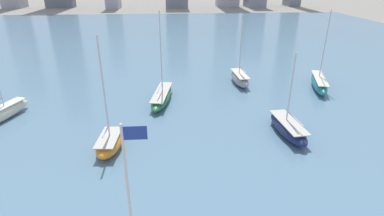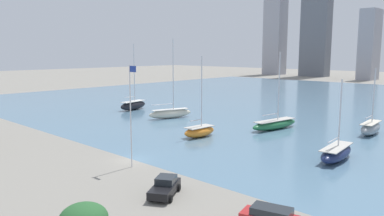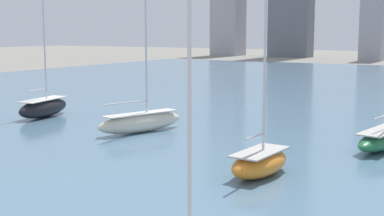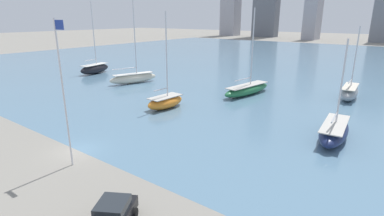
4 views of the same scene
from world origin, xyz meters
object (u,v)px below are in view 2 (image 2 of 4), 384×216
at_px(sailboat_navy, 336,153).
at_px(parked_pickup_black, 165,187).
at_px(sailboat_black, 133,105).
at_px(sailboat_green, 275,124).
at_px(sailboat_orange, 199,131).
at_px(flag_pole, 131,113).
at_px(parked_wagon_red, 270,216).
at_px(sailboat_cream, 170,113).
at_px(sailboat_gray, 371,128).

distance_m(sailboat_navy, parked_pickup_black, 23.71).
bearing_deg(sailboat_black, parked_pickup_black, -44.56).
xyz_separation_m(sailboat_green, sailboat_orange, (-5.60, -13.60, 0.05)).
xyz_separation_m(flag_pole, sailboat_navy, (16.45, 19.28, -5.57)).
xyz_separation_m(sailboat_black, sailboat_green, (36.12, 3.06, -0.22)).
bearing_deg(sailboat_navy, sailboat_black, 165.79).
height_order(sailboat_black, parked_wagon_red, sailboat_black).
distance_m(sailboat_cream, sailboat_gray, 37.23).
bearing_deg(parked_pickup_black, sailboat_navy, 42.27).
distance_m(flag_pole, sailboat_black, 45.31).
distance_m(sailboat_navy, parked_wagon_red, 21.74).
bearing_deg(sailboat_green, sailboat_orange, -103.15).
relative_size(sailboat_black, parked_pickup_black, 3.06).
bearing_deg(sailboat_green, flag_pole, -82.16).
bearing_deg(flag_pole, parked_pickup_black, -19.65).
distance_m(flag_pole, sailboat_green, 31.39).
bearing_deg(sailboat_gray, sailboat_cream, -164.95).
relative_size(sailboat_green, sailboat_gray, 1.24).
relative_size(sailboat_navy, parked_wagon_red, 2.16).
relative_size(sailboat_green, parked_pickup_black, 2.69).
relative_size(sailboat_black, sailboat_gray, 1.41).
height_order(sailboat_navy, sailboat_green, sailboat_green).
bearing_deg(sailboat_cream, flag_pole, -32.57).
xyz_separation_m(sailboat_cream, sailboat_green, (21.47, 4.94, -0.16)).
xyz_separation_m(sailboat_navy, sailboat_black, (-51.82, 8.53, 0.18)).
bearing_deg(parked_wagon_red, sailboat_gray, -6.14).
bearing_deg(parked_pickup_black, sailboat_orange, 94.31).
relative_size(sailboat_orange, parked_wagon_red, 2.74).
distance_m(sailboat_gray, sailboat_orange, 28.32).
bearing_deg(sailboat_gray, parked_wagon_red, -85.91).
distance_m(sailboat_cream, parked_pickup_black, 41.92).
height_order(sailboat_gray, parked_pickup_black, sailboat_gray).
xyz_separation_m(sailboat_cream, parked_wagon_red, (40.75, -28.09, -0.21)).
height_order(sailboat_black, sailboat_gray, sailboat_black).
height_order(flag_pole, sailboat_black, sailboat_black).
bearing_deg(parked_wagon_red, sailboat_black, 47.64).
bearing_deg(flag_pole, sailboat_black, 141.82).
bearing_deg(sailboat_gray, flag_pole, -114.70).
distance_m(sailboat_cream, sailboat_green, 22.03).
bearing_deg(sailboat_cream, sailboat_gray, 37.59).
distance_m(flag_pole, sailboat_cream, 33.64).
distance_m(sailboat_navy, sailboat_cream, 37.76).
height_order(sailboat_black, sailboat_orange, sailboat_black).
xyz_separation_m(sailboat_gray, sailboat_orange, (-19.39, -20.65, -0.12)).
distance_m(sailboat_black, sailboat_gray, 50.91).
xyz_separation_m(sailboat_cream, sailboat_black, (-14.65, 1.87, 0.06)).
xyz_separation_m(sailboat_black, parked_wagon_red, (55.40, -29.96, -0.27)).
bearing_deg(sailboat_orange, sailboat_gray, 51.07).
bearing_deg(sailboat_orange, sailboat_green, 71.88).
bearing_deg(sailboat_gray, sailboat_black, -172.27).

